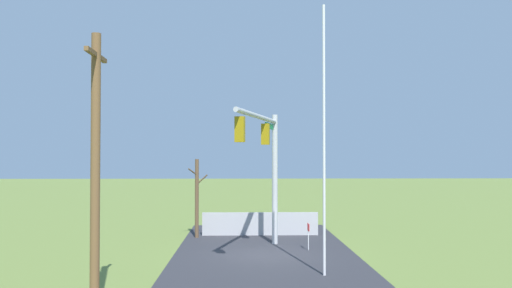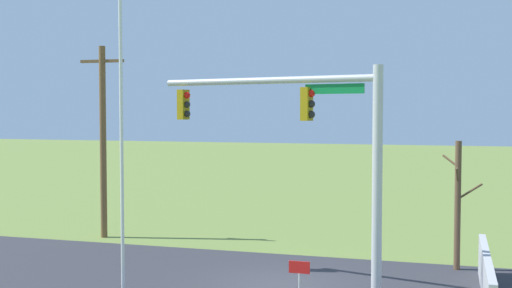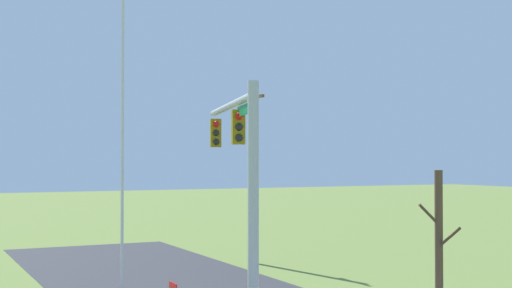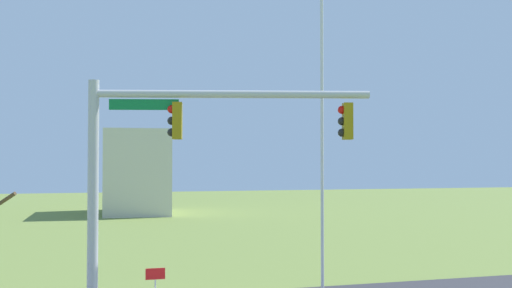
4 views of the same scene
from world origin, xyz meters
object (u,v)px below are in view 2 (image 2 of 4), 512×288
(signal_mast, at_px, (312,133))
(open_sign, at_px, (299,273))
(utility_pole, at_px, (103,138))
(bare_tree, at_px, (458,204))
(flagpole, at_px, (121,118))

(signal_mast, height_order, open_sign, signal_mast)
(utility_pole, height_order, bare_tree, utility_pole)
(signal_mast, distance_m, utility_pole, 10.90)
(open_sign, bearing_deg, bare_tree, 53.95)
(flagpole, distance_m, bare_tree, 10.92)
(utility_pole, distance_m, open_sign, 12.39)
(utility_pole, bearing_deg, open_sign, -36.08)
(bare_tree, bearing_deg, flagpole, -149.48)
(flagpole, distance_m, utility_pole, 8.40)
(bare_tree, bearing_deg, utility_pole, 173.19)
(bare_tree, bearing_deg, signal_mast, -139.15)
(flagpole, bearing_deg, signal_mast, 20.26)
(utility_pole, bearing_deg, flagpole, -56.91)
(utility_pole, height_order, open_sign, utility_pole)
(signal_mast, distance_m, open_sign, 4.07)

